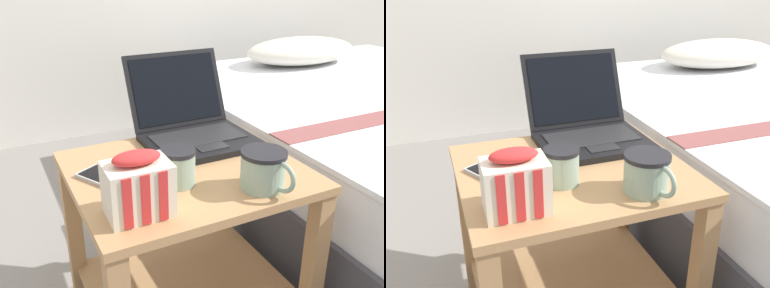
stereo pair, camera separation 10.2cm
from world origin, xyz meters
TOP-DOWN VIEW (x-y plane):
  - bedside_table at (0.00, 0.00)m, footprint 0.57×0.50m
  - laptop at (0.10, 0.17)m, footprint 0.31×0.33m
  - mug_front_left at (0.12, -0.17)m, footprint 0.11×0.14m
  - mug_front_right at (-0.06, -0.07)m, footprint 0.12×0.08m
  - snack_bag at (-0.18, -0.15)m, footprint 0.14×0.10m
  - cell_phone at (-0.20, 0.03)m, footprint 0.13×0.16m

SIDE VIEW (x-z plane):
  - bedside_table at x=0.00m, z-range 0.07..0.57m
  - cell_phone at x=-0.20m, z-range 0.50..0.51m
  - laptop at x=0.10m, z-range 0.43..0.66m
  - mug_front_right at x=-0.06m, z-range 0.50..0.59m
  - mug_front_left at x=0.12m, z-range 0.50..0.59m
  - snack_bag at x=-0.18m, z-range 0.49..0.63m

